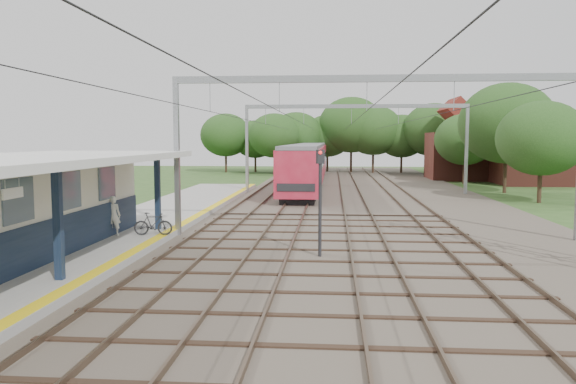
{
  "coord_description": "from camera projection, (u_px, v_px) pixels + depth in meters",
  "views": [
    {
      "loc": [
        1.8,
        -9.04,
        4.32
      ],
      "look_at": [
        -0.5,
        19.62,
        1.6
      ],
      "focal_mm": 35.0,
      "sensor_mm": 36.0,
      "label": 1
    }
  ],
  "objects": [
    {
      "name": "platform",
      "position": [
        115.0,
        236.0,
        24.0
      ],
      "size": [
        5.0,
        52.0,
        0.35
      ],
      "primitive_type": "cube",
      "color": "gray",
      "rests_on": "ground"
    },
    {
      "name": "rail_tracks",
      "position": [
        328.0,
        199.0,
        39.16
      ],
      "size": [
        11.8,
        88.0,
        0.15
      ],
      "color": "brown",
      "rests_on": "ballast_bed"
    },
    {
      "name": "yellow_stripe",
      "position": [
        166.0,
        233.0,
        23.8
      ],
      "size": [
        0.45,
        52.0,
        0.01
      ],
      "primitive_type": "cube",
      "color": "yellow",
      "rests_on": "platform"
    },
    {
      "name": "catenary_system",
      "position": [
        360.0,
        119.0,
        33.82
      ],
      "size": [
        17.22,
        88.0,
        7.0
      ],
      "color": "gray",
      "rests_on": "ground"
    },
    {
      "name": "signal_post",
      "position": [
        320.0,
        193.0,
        20.01
      ],
      "size": [
        0.31,
        0.29,
        3.94
      ],
      "rotation": [
        0.0,
        0.0,
        0.42
      ],
      "color": "black",
      "rests_on": "ground"
    },
    {
      "name": "ballast_bed",
      "position": [
        364.0,
        201.0,
        38.97
      ],
      "size": [
        18.0,
        90.0,
        0.1
      ],
      "primitive_type": "cube",
      "color": "#473D33",
      "rests_on": "ground"
    },
    {
      "name": "tree_band",
      "position": [
        351.0,
        134.0,
        65.44
      ],
      "size": [
        31.72,
        30.88,
        8.82
      ],
      "color": "#382619",
      "rests_on": "ground"
    },
    {
      "name": "person",
      "position": [
        113.0,
        216.0,
        23.09
      ],
      "size": [
        0.66,
        0.49,
        1.65
      ],
      "primitive_type": "imported",
      "rotation": [
        0.0,
        0.0,
        3.32
      ],
      "color": "silver",
      "rests_on": "platform"
    },
    {
      "name": "train",
      "position": [
        308.0,
        163.0,
        52.65
      ],
      "size": [
        2.86,
        35.66,
        3.77
      ],
      "color": "black",
      "rests_on": "ballast_bed"
    },
    {
      "name": "house_near",
      "position": [
        536.0,
        153.0,
        53.21
      ],
      "size": [
        7.0,
        6.12,
        7.89
      ],
      "color": "brown",
      "rests_on": "ground"
    },
    {
      "name": "house_far",
      "position": [
        467.0,
        149.0,
        59.54
      ],
      "size": [
        8.0,
        6.12,
        8.66
      ],
      "color": "brown",
      "rests_on": "ground"
    },
    {
      "name": "bicycle",
      "position": [
        153.0,
        224.0,
        23.17
      ],
      "size": [
        1.62,
        0.6,
        0.95
      ],
      "primitive_type": "imported",
      "rotation": [
        0.0,
        0.0,
        1.67
      ],
      "color": "black",
      "rests_on": "platform"
    }
  ]
}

